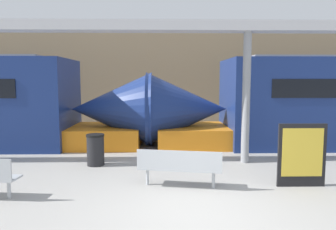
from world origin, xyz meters
The scene contains 7 objects.
ground_plane centered at (0.00, 0.00, 0.00)m, with size 60.00×60.00×0.00m, color #9E9B96.
station_wall centered at (0.00, 11.02, 2.50)m, with size 56.00×0.20×5.00m, color #9E8460.
bench_near centered at (-0.20, 1.47, 0.50)m, with size 1.90×0.77×0.85m.
trash_bin centered at (-2.42, 3.43, 0.44)m, with size 0.50×0.50×0.87m.
poster_board centered at (2.50, 1.50, 0.71)m, with size 1.06×0.07×1.41m.
support_column_near centered at (1.80, 3.66, 1.84)m, with size 0.23×0.23×3.69m, color gray.
canopy_beam centered at (1.80, 3.66, 3.83)m, with size 28.00×0.60×0.28m, color #B7B7BC.
Camera 1 is at (-0.61, -5.52, 2.36)m, focal length 35.00 mm.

